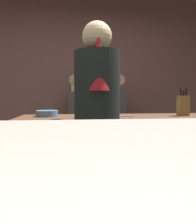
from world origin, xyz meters
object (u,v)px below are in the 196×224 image
at_px(knife_block, 183,105).
at_px(bottle_vinegar, 73,87).
at_px(chefs_knife, 122,116).
at_px(bottle_soy, 108,86).
at_px(mixing_bowl, 47,113).
at_px(bartender, 97,116).
at_px(bottle_hot_sauce, 97,87).

bearing_deg(knife_block, bottle_vinegar, 128.48).
relative_size(knife_block, chefs_knife, 1.18).
distance_m(chefs_knife, bottle_soy, 1.31).
bearing_deg(mixing_bowl, bottle_soy, 56.11).
bearing_deg(knife_block, bartender, -154.32).
bearing_deg(bottle_hot_sauce, bottle_vinegar, 165.55).
bearing_deg(bartender, bottle_hot_sauce, -3.69).
bearing_deg(bottle_hot_sauce, bartender, -95.83).
distance_m(bottle_soy, bottle_hot_sauce, 0.18).
relative_size(mixing_bowl, bottle_hot_sauce, 1.10).
xyz_separation_m(bartender, bottle_vinegar, (-0.19, 1.81, 0.29)).
xyz_separation_m(bartender, mixing_bowl, (-0.43, 0.51, -0.01)).
bearing_deg(bartender, knife_block, -62.18).
distance_m(chefs_knife, bottle_vinegar, 1.52).
height_order(chefs_knife, bottle_vinegar, bottle_vinegar).
bearing_deg(chefs_knife, mixing_bowl, 176.21).
bearing_deg(bartender, chefs_knife, -32.57).
bearing_deg(chefs_knife, bottle_soy, 91.34).
bearing_deg(bottle_vinegar, bartender, -84.12).
bearing_deg(bottle_soy, bartender, -101.81).
height_order(bartender, bottle_hot_sauce, bartender).
bearing_deg(bottle_vinegar, mixing_bowl, -100.71).
height_order(bottle_soy, bottle_hot_sauce, bottle_soy).
bearing_deg(bottle_soy, bottle_hot_sauce, 165.88).
xyz_separation_m(bottle_vinegar, bottle_hot_sauce, (0.36, -0.09, 0.00)).
distance_m(bartender, chefs_knife, 0.49).
bearing_deg(mixing_bowl, knife_block, -3.11).
height_order(knife_block, chefs_knife, knife_block).
relative_size(knife_block, bottle_hot_sauce, 1.48).
bearing_deg(bottle_vinegar, bottle_hot_sauce, -14.45).
bearing_deg(bartender, bottle_vinegar, 8.02).
distance_m(bartender, mixing_bowl, 0.67).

